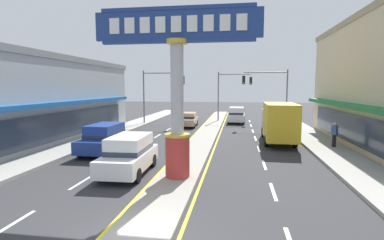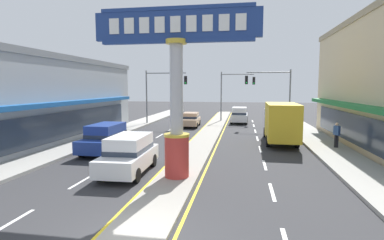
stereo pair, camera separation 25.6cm
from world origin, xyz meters
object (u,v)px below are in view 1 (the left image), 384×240
box_truck_far_right_lane (279,121)px  sedan_near_left_lane (188,119)px  storefront_left (9,99)px  suv_far_left_oncoming (236,115)px  pedestrian_near_kerb (334,133)px  suv_near_right_lane (104,138)px  traffic_light_left_side (158,88)px  district_sign (177,85)px  traffic_light_right_side (270,88)px  traffic_light_median_far (230,88)px  suv_mid_left_lane (129,154)px

box_truck_far_right_lane → sedan_near_left_lane: (-8.50, 8.68, -0.91)m
storefront_left → suv_far_left_oncoming: (17.43, 15.72, -2.40)m
sedan_near_left_lane → pedestrian_near_kerb: (12.01, -10.61, 0.37)m
suv_near_right_lane → suv_far_left_oncoming: bearing=65.0°
sedan_near_left_lane → pedestrian_near_kerb: bearing=-41.5°
traffic_light_left_side → storefront_left: bearing=-124.7°
suv_near_right_lane → pedestrian_near_kerb: 15.68m
suv_far_left_oncoming → pedestrian_near_kerb: bearing=-65.5°
storefront_left → suv_far_left_oncoming: storefront_left is taller
district_sign → suv_near_right_lane: bearing=140.0°
traffic_light_right_side → pedestrian_near_kerb: traffic_light_right_side is taller
sedan_near_left_lane → storefront_left: bearing=-136.8°
traffic_light_left_side → suv_far_left_oncoming: size_ratio=1.34×
traffic_light_left_side → suv_far_left_oncoming: bearing=20.3°
district_sign → traffic_light_right_side: 21.09m
box_truck_far_right_lane → suv_near_right_lane: bearing=-155.8°
traffic_light_median_far → suv_near_right_lane: size_ratio=1.34×
storefront_left → traffic_light_left_side: storefront_left is taller
box_truck_far_right_lane → suv_far_left_oncoming: size_ratio=1.50×
district_sign → traffic_light_right_side: (6.20, 20.16, -0.15)m
traffic_light_median_far → suv_far_left_oncoming: size_ratio=1.34×
traffic_light_median_far → suv_near_right_lane: 21.12m
traffic_light_median_far → suv_near_right_lane: bearing=-111.7°
storefront_left → traffic_light_right_side: (21.02, 12.66, 0.87)m
district_sign → traffic_light_left_side: size_ratio=1.25×
traffic_light_right_side → box_truck_far_right_lane: size_ratio=0.89×
traffic_light_left_side → box_truck_far_right_lane: size_ratio=0.89×
suv_mid_left_lane → suv_far_left_oncoming: 23.14m
traffic_light_left_side → pedestrian_near_kerb: 19.69m
suv_near_right_lane → box_truck_far_right_lane: box_truck_far_right_lane is taller
traffic_light_left_side → sedan_near_left_lane: (3.58, -1.00, -3.46)m
storefront_left → district_sign: bearing=-26.8°
traffic_light_median_far → suv_mid_left_lane: bearing=-100.6°
box_truck_far_right_lane → sedan_near_left_lane: size_ratio=1.59×
district_sign → traffic_light_left_side: 20.90m
district_sign → pedestrian_near_kerb: bearing=41.6°
traffic_light_right_side → suv_near_right_lane: bearing=-128.6°
storefront_left → traffic_light_right_side: storefront_left is taller
box_truck_far_right_lane → traffic_light_right_side: bearing=88.2°
pedestrian_near_kerb → traffic_light_median_far: bearing=115.3°
suv_far_left_oncoming → traffic_light_median_far: bearing=125.3°
pedestrian_near_kerb → district_sign: bearing=-138.4°
suv_near_right_lane → box_truck_far_right_lane: size_ratio=0.67×
district_sign → traffic_light_median_far: size_ratio=1.25×
traffic_light_left_side → box_truck_far_right_lane: traffic_light_left_side is taller
storefront_left → sedan_near_left_lane: size_ratio=5.76×
suv_near_right_lane → pedestrian_near_kerb: pedestrian_near_kerb is taller
traffic_light_right_side → box_truck_far_right_lane: 10.22m
district_sign → suv_far_left_oncoming: 23.62m
traffic_light_median_far → suv_mid_left_lane: size_ratio=1.33×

